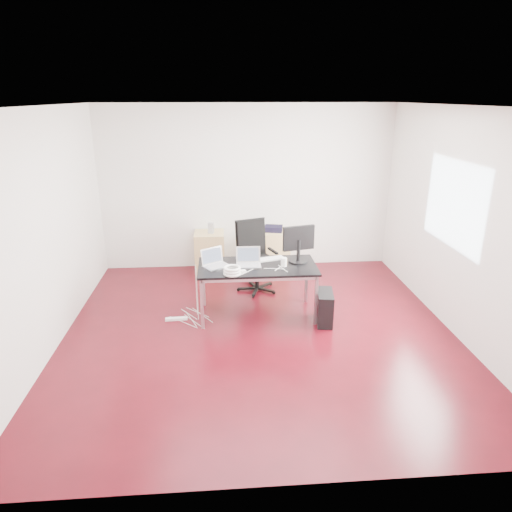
{
  "coord_description": "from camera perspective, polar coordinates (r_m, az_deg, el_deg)",
  "views": [
    {
      "loc": [
        -0.45,
        -5.26,
        2.91
      ],
      "look_at": [
        0.0,
        0.55,
        0.85
      ],
      "focal_mm": 32.0,
      "sensor_mm": 36.0,
      "label": 1
    }
  ],
  "objects": [
    {
      "name": "cup_brown",
      "position": [
        6.19,
        3.57,
        -0.7
      ],
      "size": [
        0.08,
        0.08,
        0.1
      ],
      "primitive_type": "cylinder",
      "rotation": [
        0.0,
        0.0,
        0.06
      ],
      "color": "brown",
      "rests_on": "desk"
    },
    {
      "name": "speaker",
      "position": [
        7.76,
        -5.64,
        3.51
      ],
      "size": [
        0.11,
        0.1,
        0.18
      ],
      "primitive_type": "cube",
      "rotation": [
        0.0,
        0.0,
        -0.22
      ],
      "color": "#9E9E9E",
      "rests_on": "filing_cabinet_left"
    },
    {
      "name": "room_shell",
      "position": [
        5.5,
        0.82,
        3.55
      ],
      "size": [
        5.0,
        5.0,
        5.0
      ],
      "color": "#3B060E",
      "rests_on": "ground"
    },
    {
      "name": "laptop_right",
      "position": [
        6.18,
        -0.95,
        -0.63
      ],
      "size": [
        0.33,
        0.26,
        0.23
      ],
      "rotation": [
        0.0,
        0.0,
        -0.01
      ],
      "color": "silver",
      "rests_on": "desk"
    },
    {
      "name": "office_chair",
      "position": [
        7.07,
        -0.15,
        0.45
      ],
      "size": [
        0.61,
        0.63,
        1.08
      ],
      "rotation": [
        0.0,
        0.0,
        0.35
      ],
      "color": "black",
      "rests_on": "ground"
    },
    {
      "name": "filing_cabinet_left",
      "position": [
        7.92,
        -5.81,
        0.5
      ],
      "size": [
        0.5,
        0.5,
        0.7
      ],
      "primitive_type": "cube",
      "color": "tan",
      "rests_on": "ground"
    },
    {
      "name": "laptop_left",
      "position": [
        6.17,
        -5.19,
        -0.75
      ],
      "size": [
        0.41,
        0.39,
        0.23
      ],
      "rotation": [
        0.0,
        0.0,
        0.57
      ],
      "color": "silver",
      "rests_on": "desk"
    },
    {
      "name": "cable_coil",
      "position": [
        5.86,
        -2.99,
        -1.85
      ],
      "size": [
        0.24,
        0.24,
        0.11
      ],
      "rotation": [
        0.0,
        0.0,
        0.13
      ],
      "color": "white",
      "rests_on": "desk"
    },
    {
      "name": "filing_cabinet_right",
      "position": [
        7.97,
        2.29,
        0.7
      ],
      "size": [
        0.5,
        0.5,
        0.7
      ],
      "primitive_type": "cube",
      "color": "tan",
      "rests_on": "ground"
    },
    {
      "name": "power_adapter",
      "position": [
        5.94,
        -1.63,
        -1.94
      ],
      "size": [
        0.09,
        0.09,
        0.03
      ],
      "primitive_type": "cube",
      "rotation": [
        0.0,
        0.0,
        0.31
      ],
      "color": "white",
      "rests_on": "desk"
    },
    {
      "name": "navy_garment",
      "position": [
        7.85,
        2.2,
        3.44
      ],
      "size": [
        0.34,
        0.29,
        0.09
      ],
      "primitive_type": "cube",
      "rotation": [
        0.0,
        0.0,
        -0.2
      ],
      "color": "black",
      "rests_on": "filing_cabinet_right"
    },
    {
      "name": "wastebasket",
      "position": [
        8.02,
        -0.94,
        -0.75
      ],
      "size": [
        0.29,
        0.29,
        0.28
      ],
      "primitive_type": "cylinder",
      "rotation": [
        0.0,
        0.0,
        0.25
      ],
      "color": "black",
      "rests_on": "ground"
    },
    {
      "name": "monitor",
      "position": [
        6.26,
        5.34,
        1.76
      ],
      "size": [
        0.45,
        0.26,
        0.51
      ],
      "rotation": [
        0.0,
        0.0,
        0.25
      ],
      "color": "black",
      "rests_on": "desk"
    },
    {
      "name": "desk",
      "position": [
        6.19,
        0.17,
        -1.67
      ],
      "size": [
        1.6,
        0.8,
        0.73
      ],
      "color": "black",
      "rests_on": "ground"
    },
    {
      "name": "keyboard",
      "position": [
        6.39,
        1.61,
        -0.39
      ],
      "size": [
        0.46,
        0.26,
        0.02
      ],
      "primitive_type": "cube",
      "rotation": [
        0.0,
        0.0,
        0.29
      ],
      "color": "white",
      "rests_on": "desk"
    },
    {
      "name": "pc_tower",
      "position": [
        6.22,
        8.59,
        -6.38
      ],
      "size": [
        0.26,
        0.47,
        0.44
      ],
      "primitive_type": "cube",
      "rotation": [
        0.0,
        0.0,
        -0.15
      ],
      "color": "black",
      "rests_on": "ground"
    },
    {
      "name": "cup_white",
      "position": [
        6.14,
        3.5,
        -0.76
      ],
      "size": [
        0.09,
        0.09,
        0.12
      ],
      "primitive_type": "cylinder",
      "rotation": [
        0.0,
        0.0,
        0.19
      ],
      "color": "white",
      "rests_on": "desk"
    },
    {
      "name": "power_strip",
      "position": [
        6.39,
        -9.91,
        -7.75
      ],
      "size": [
        0.3,
        0.08,
        0.04
      ],
      "primitive_type": "cube",
      "rotation": [
        0.0,
        0.0,
        0.05
      ],
      "color": "white",
      "rests_on": "ground"
    }
  ]
}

